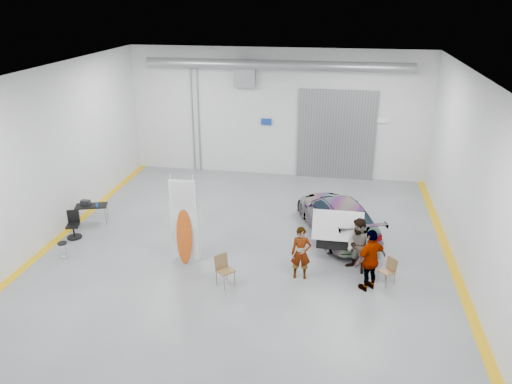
% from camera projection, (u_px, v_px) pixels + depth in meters
% --- Properties ---
extents(ground, '(16.00, 16.00, 0.00)m').
position_uv_depth(ground, '(245.00, 251.00, 17.15)').
color(ground, slate).
rests_on(ground, ground).
extents(room_shell, '(14.02, 16.18, 6.01)m').
position_uv_depth(room_shell, '(263.00, 120.00, 17.62)').
color(room_shell, silver).
rests_on(room_shell, ground).
extents(sedan_car, '(3.59, 5.19, 1.39)m').
position_uv_depth(sedan_car, '(337.00, 215.00, 18.25)').
color(sedan_car, white).
rests_on(sedan_car, ground).
extents(person_a, '(0.66, 0.47, 1.70)m').
position_uv_depth(person_a, '(301.00, 253.00, 15.27)').
color(person_a, '#8E6B4D').
rests_on(person_a, ground).
extents(person_b, '(1.11, 1.09, 1.81)m').
position_uv_depth(person_b, '(359.00, 246.00, 15.59)').
color(person_b, slate).
rests_on(person_b, ground).
extents(person_c, '(1.16, 1.10, 1.95)m').
position_uv_depth(person_c, '(371.00, 260.00, 14.63)').
color(person_c, '#AB5639').
rests_on(person_c, ground).
extents(surfboard_display, '(0.87, 0.27, 3.07)m').
position_uv_depth(surfboard_display, '(184.00, 228.00, 15.99)').
color(surfboard_display, white).
rests_on(surfboard_display, ground).
extents(folding_chair_near, '(0.63, 0.73, 0.97)m').
position_uv_depth(folding_chair_near, '(226.00, 276.00, 15.08)').
color(folding_chair_near, brown).
rests_on(folding_chair_near, ground).
extents(folding_chair_far, '(0.55, 0.64, 0.84)m').
position_uv_depth(folding_chair_far, '(386.00, 276.00, 15.14)').
color(folding_chair_far, brown).
rests_on(folding_chair_far, ground).
extents(shop_stool, '(0.32, 0.32, 0.63)m').
position_uv_depth(shop_stool, '(63.00, 251.00, 16.50)').
color(shop_stool, black).
rests_on(shop_stool, ground).
extents(work_table, '(1.28, 0.91, 0.95)m').
position_uv_depth(work_table, '(90.00, 205.00, 19.00)').
color(work_table, gray).
rests_on(work_table, ground).
extents(office_chair, '(0.54, 0.56, 0.99)m').
position_uv_depth(office_chair, '(74.00, 226.00, 17.98)').
color(office_chair, black).
rests_on(office_chair, ground).
extents(trunk_lid, '(1.62, 0.99, 0.04)m').
position_uv_depth(trunk_lid, '(337.00, 222.00, 16.02)').
color(trunk_lid, silver).
rests_on(trunk_lid, sedan_car).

